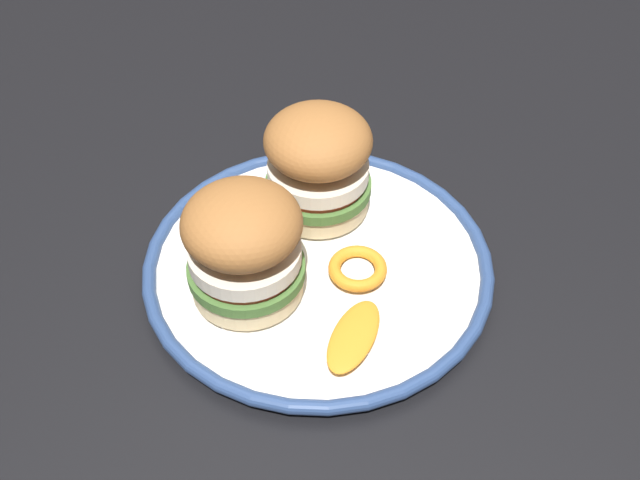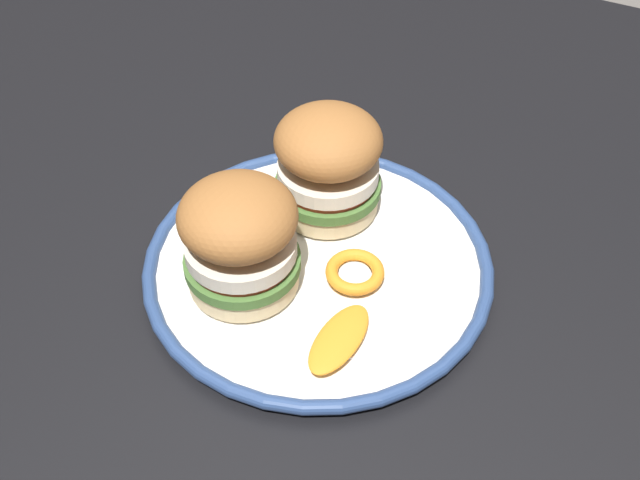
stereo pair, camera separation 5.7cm
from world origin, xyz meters
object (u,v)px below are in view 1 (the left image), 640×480
at_px(dinner_plate, 320,265).
at_px(sandwich_half_left, 244,245).
at_px(sandwich_half_right, 318,162).
at_px(dining_table, 336,285).

distance_m(dinner_plate, sandwich_half_left, 0.09).
distance_m(dinner_plate, sandwich_half_right, 0.09).
distance_m(dining_table, dinner_plate, 0.10).
height_order(dining_table, sandwich_half_left, sandwich_half_left).
bearing_deg(dining_table, sandwich_half_left, 67.59).
xyz_separation_m(dining_table, dinner_plate, (-0.00, 0.05, 0.09)).
relative_size(dinner_plate, sandwich_half_left, 2.77).
height_order(dinner_plate, sandwich_half_left, sandwich_half_left).
bearing_deg(sandwich_half_right, dinner_plate, 110.84).
xyz_separation_m(dining_table, sandwich_half_left, (0.04, 0.11, 0.15)).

